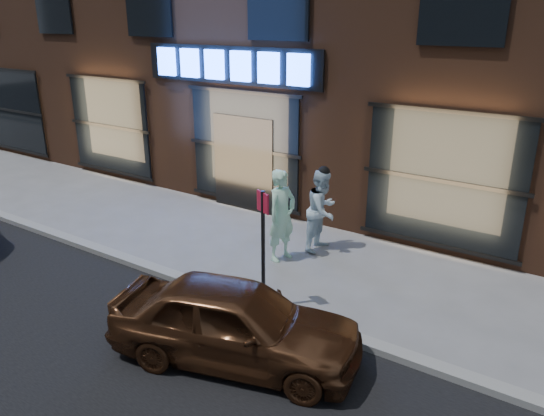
{
  "coord_description": "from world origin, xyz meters",
  "views": [
    {
      "loc": [
        7.79,
        -6.49,
        4.76
      ],
      "look_at": [
        2.41,
        1.6,
        1.2
      ],
      "focal_mm": 35.0,
      "sensor_mm": 36.0,
      "label": 1
    }
  ],
  "objects_px": {
    "man_cap": "(322,210)",
    "sign_post": "(263,239)",
    "man_bowtie": "(282,216)",
    "gold_sedan": "(235,322)"
  },
  "relations": [
    {
      "from": "man_cap",
      "to": "sign_post",
      "type": "distance_m",
      "value": 2.75
    },
    {
      "from": "man_bowtie",
      "to": "man_cap",
      "type": "height_order",
      "value": "man_bowtie"
    },
    {
      "from": "gold_sedan",
      "to": "sign_post",
      "type": "xyz_separation_m",
      "value": [
        -0.49,
        1.42,
        0.66
      ]
    },
    {
      "from": "man_cap",
      "to": "gold_sedan",
      "type": "height_order",
      "value": "man_cap"
    },
    {
      "from": "gold_sedan",
      "to": "sign_post",
      "type": "height_order",
      "value": "sign_post"
    },
    {
      "from": "man_bowtie",
      "to": "sign_post",
      "type": "xyz_separation_m",
      "value": [
        0.79,
        -1.81,
        0.33
      ]
    },
    {
      "from": "man_cap",
      "to": "man_bowtie",
      "type": "bearing_deg",
      "value": 155.04
    },
    {
      "from": "man_cap",
      "to": "gold_sedan",
      "type": "distance_m",
      "value": 4.22
    },
    {
      "from": "man_bowtie",
      "to": "gold_sedan",
      "type": "distance_m",
      "value": 3.5
    },
    {
      "from": "sign_post",
      "to": "man_cap",
      "type": "bearing_deg",
      "value": 122.06
    }
  ]
}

